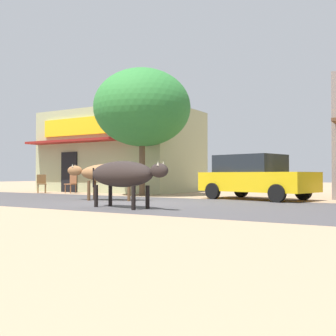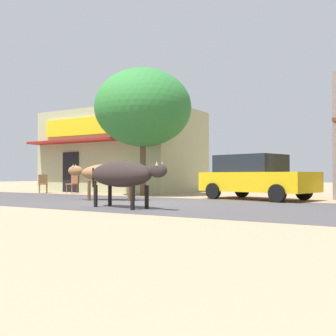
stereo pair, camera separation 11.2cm
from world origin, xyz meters
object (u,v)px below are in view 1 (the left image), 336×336
(roadside_tree, at_px, (142,108))
(cow_far_dark, at_px, (123,174))
(parked_hatchback_car, at_px, (255,176))
(cow_near_brown, at_px, (110,173))
(cafe_chair_near_tree, at_px, (72,183))
(cafe_chair_by_doorway, at_px, (42,183))

(roadside_tree, relative_size, cow_far_dark, 1.92)
(roadside_tree, xyz_separation_m, parked_hatchback_car, (5.14, -0.16, -2.99))
(cow_near_brown, bearing_deg, parked_hatchback_car, 37.11)
(cow_near_brown, bearing_deg, cow_far_dark, -44.84)
(cow_near_brown, bearing_deg, roadside_tree, 105.38)
(cow_near_brown, distance_m, cafe_chair_near_tree, 6.24)
(parked_hatchback_car, bearing_deg, roadside_tree, 178.22)
(parked_hatchback_car, height_order, cafe_chair_by_doorway, parked_hatchback_car)
(parked_hatchback_car, height_order, cow_far_dark, parked_hatchback_car)
(cafe_chair_near_tree, bearing_deg, roadside_tree, -1.17)
(cow_far_dark, relative_size, cafe_chair_near_tree, 3.13)
(parked_hatchback_car, distance_m, cow_far_dark, 5.88)
(cafe_chair_near_tree, relative_size, cafe_chair_by_doorway, 1.00)
(cow_far_dark, bearing_deg, cafe_chair_by_doorway, 149.99)
(roadside_tree, bearing_deg, cow_far_dark, -59.87)
(parked_hatchback_car, bearing_deg, cafe_chair_near_tree, 178.50)
(cow_far_dark, bearing_deg, cow_near_brown, 135.16)
(cafe_chair_by_doorway, bearing_deg, cow_far_dark, -30.01)
(roadside_tree, height_order, cafe_chair_near_tree, roadside_tree)
(cow_far_dark, distance_m, cafe_chair_by_doorway, 10.40)
(cow_near_brown, relative_size, cafe_chair_by_doorway, 3.05)
(cow_far_dark, xyz_separation_m, cafe_chair_by_doorway, (-9.00, 5.20, -0.40))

